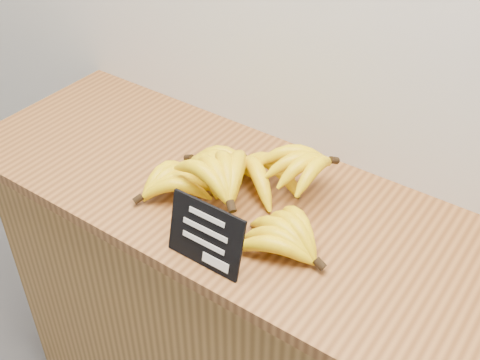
# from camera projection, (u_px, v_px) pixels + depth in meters

# --- Properties ---
(counter) EXTENTS (1.31, 0.50, 0.90)m
(counter) POSITION_uv_depth(u_px,v_px,m) (250.00, 334.00, 1.66)
(counter) COLOR olive
(counter) RESTS_ON ground
(counter_top) EXTENTS (1.50, 0.54, 0.03)m
(counter_top) POSITION_uv_depth(u_px,v_px,m) (253.00, 205.00, 1.38)
(counter_top) COLOR brown
(counter_top) RESTS_ON counter
(chalkboard_sign) EXTENTS (0.17, 0.04, 0.13)m
(chalkboard_sign) POSITION_uv_depth(u_px,v_px,m) (205.00, 235.00, 1.18)
(chalkboard_sign) COLOR black
(chalkboard_sign) RESTS_ON counter_top
(banana_pile) EXTENTS (0.51, 0.39, 0.12)m
(banana_pile) POSITION_uv_depth(u_px,v_px,m) (243.00, 183.00, 1.34)
(banana_pile) COLOR yellow
(banana_pile) RESTS_ON counter_top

